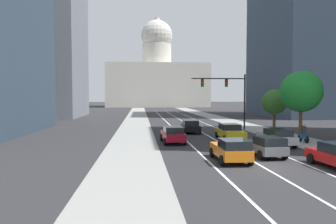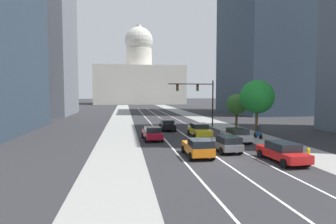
# 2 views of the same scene
# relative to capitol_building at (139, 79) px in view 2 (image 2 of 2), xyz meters

# --- Properties ---
(ground_plane) EXTENTS (400.00, 400.00, 0.00)m
(ground_plane) POSITION_rel_capitol_building_xyz_m (0.00, -75.20, -11.91)
(ground_plane) COLOR #2B2B2D
(sidewalk_left) EXTENTS (4.34, 130.00, 0.01)m
(sidewalk_left) POSITION_rel_capitol_building_xyz_m (-7.89, -80.20, -11.91)
(sidewalk_left) COLOR gray
(sidewalk_left) RESTS_ON ground
(sidewalk_right) EXTENTS (4.34, 130.00, 0.01)m
(sidewalk_right) POSITION_rel_capitol_building_xyz_m (7.89, -80.20, -11.91)
(sidewalk_right) COLOR gray
(sidewalk_right) RESTS_ON ground
(lane_stripe_left) EXTENTS (0.16, 90.00, 0.01)m
(lane_stripe_left) POSITION_rel_capitol_building_xyz_m (-2.86, -90.20, -11.90)
(lane_stripe_left) COLOR white
(lane_stripe_left) RESTS_ON ground
(lane_stripe_center) EXTENTS (0.16, 90.00, 0.01)m
(lane_stripe_center) POSITION_rel_capitol_building_xyz_m (0.00, -90.20, -11.90)
(lane_stripe_center) COLOR white
(lane_stripe_center) RESTS_ON ground
(lane_stripe_right) EXTENTS (0.16, 90.00, 0.01)m
(lane_stripe_right) POSITION_rel_capitol_building_xyz_m (2.86, -90.20, -11.90)
(lane_stripe_right) COLOR white
(lane_stripe_right) RESTS_ON ground
(office_tower_far_left) EXTENTS (14.80, 18.93, 35.73)m
(office_tower_far_left) POSITION_rel_capitol_building_xyz_m (-26.65, -66.09, 5.99)
(office_tower_far_left) COLOR gray
(office_tower_far_left) RESTS_ON ground
(office_tower_far_right) EXTENTS (19.63, 24.64, 49.86)m
(office_tower_far_right) POSITION_rel_capitol_building_xyz_m (29.00, -68.36, 13.05)
(office_tower_far_right) COLOR #334251
(office_tower_far_right) RESTS_ON ground
(capitol_building) EXTENTS (41.35, 24.65, 37.63)m
(capitol_building) POSITION_rel_capitol_building_xyz_m (0.00, 0.00, 0.00)
(capitol_building) COLOR beige
(capitol_building) RESTS_ON ground
(car_yellow) EXTENTS (2.12, 4.57, 1.55)m
(car_yellow) POSITION_rel_capitol_building_xyz_m (1.43, -103.85, -11.13)
(car_yellow) COLOR yellow
(car_yellow) RESTS_ON ground
(car_silver) EXTENTS (2.03, 4.41, 1.43)m
(car_silver) POSITION_rel_capitol_building_xyz_m (4.30, -107.84, -11.16)
(car_silver) COLOR #B2B5BA
(car_silver) RESTS_ON ground
(car_gray) EXTENTS (2.09, 4.27, 1.45)m
(car_gray) POSITION_rel_capitol_building_xyz_m (1.44, -112.28, -11.17)
(car_gray) COLOR slate
(car_gray) RESTS_ON ground
(car_black) EXTENTS (2.04, 4.59, 1.47)m
(car_black) POSITION_rel_capitol_building_xyz_m (-1.43, -97.66, -11.14)
(car_black) COLOR black
(car_black) RESTS_ON ground
(car_crimson) EXTENTS (2.08, 4.37, 1.50)m
(car_crimson) POSITION_rel_capitol_building_xyz_m (-4.29, -105.40, -11.14)
(car_crimson) COLOR maroon
(car_crimson) RESTS_ON ground
(car_orange) EXTENTS (2.00, 4.06, 1.52)m
(car_orange) POSITION_rel_capitol_building_xyz_m (-1.43, -113.85, -11.13)
(car_orange) COLOR orange
(car_orange) RESTS_ON ground
(car_red) EXTENTS (2.15, 4.64, 1.49)m
(car_red) POSITION_rel_capitol_building_xyz_m (4.30, -116.40, -11.14)
(car_red) COLOR red
(car_red) RESTS_ON ground
(traffic_signal_mast) EXTENTS (6.93, 0.39, 7.01)m
(traffic_signal_mast) POSITION_rel_capitol_building_xyz_m (3.94, -94.65, -6.96)
(traffic_signal_mast) COLOR black
(traffic_signal_mast) RESTS_ON ground
(fire_hydrant) EXTENTS (0.26, 0.35, 0.91)m
(fire_hydrant) POSITION_rel_capitol_building_xyz_m (6.65, -116.06, -11.45)
(fire_hydrant) COLOR yellow
(fire_hydrant) RESTS_ON ground
(cyclist) EXTENTS (0.38, 1.70, 1.72)m
(cyclist) POSITION_rel_capitol_building_xyz_m (7.51, -106.34, -11.06)
(cyclist) COLOR black
(cyclist) RESTS_ON ground
(street_tree_far_right) EXTENTS (2.84, 2.84, 4.99)m
(street_tree_far_right) POSITION_rel_capitol_building_xyz_m (8.12, -98.76, -8.37)
(street_tree_far_right) COLOR #51381E
(street_tree_far_right) RESTS_ON ground
(street_tree_mid_right) EXTENTS (3.99, 3.99, 6.66)m
(street_tree_mid_right) POSITION_rel_capitol_building_xyz_m (8.34, -104.24, -7.26)
(street_tree_mid_right) COLOR #51381E
(street_tree_mid_right) RESTS_ON ground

